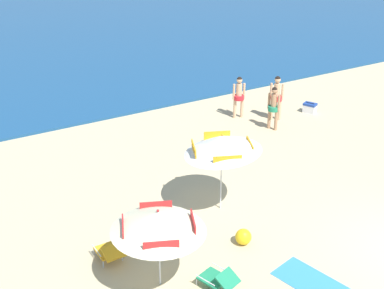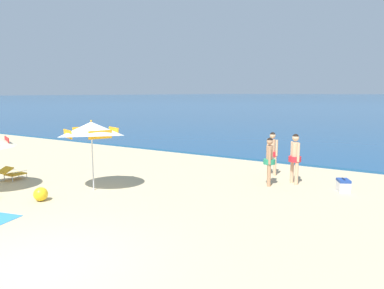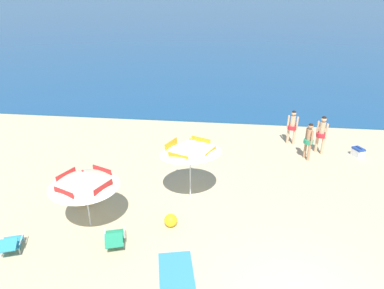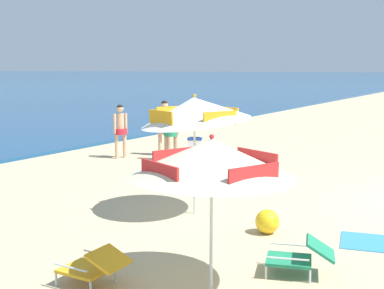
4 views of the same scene
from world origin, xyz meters
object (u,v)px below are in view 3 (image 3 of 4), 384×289
Objects in this scene: lounge_chair_beside_umbrella at (87,193)px; person_standing_beside at (309,139)px; cooler_box at (358,152)px; beach_towel at (177,277)px; person_standing_near_shore at (292,125)px; beach_umbrella_striped_main at (84,179)px; lounge_chair_under_umbrella at (114,238)px; beach_ball at (171,220)px; beach_umbrella_striped_second at (190,146)px; person_wading_in at (322,132)px; lounge_chair_facing_sea at (10,244)px.

person_standing_beside is (8.21, 4.25, 0.68)m from lounge_chair_beside_umbrella.
beach_towel is at bearing -131.02° from cooler_box.
person_standing_near_shore is at bearing 36.91° from lounge_chair_beside_umbrella.
beach_umbrella_striped_main reaches higher than lounge_chair_beside_umbrella.
beach_umbrella_striped_main reaches higher than person_standing_near_shore.
person_standing_near_shore is (6.03, 7.95, 0.70)m from lounge_chair_under_umbrella.
person_standing_near_shore is at bearing 56.25° from beach_ball.
person_standing_beside is at bearing 46.39° from beach_ball.
beach_umbrella_striped_main is 2.06m from lounge_chair_beside_umbrella.
person_standing_near_shore is at bearing 52.82° from lounge_chair_under_umbrella.
beach_ball is (-0.40, -1.68, -1.80)m from beach_umbrella_striped_second.
cooler_box is at bearing 38.15° from lounge_chair_under_umbrella.
beach_towel is (3.01, -1.74, -1.69)m from beach_umbrella_striped_main.
beach_ball is at bearing -123.75° from person_standing_near_shore.
person_standing_beside is 0.94× the size of person_wading_in.
person_wading_in is (8.88, 4.93, 0.74)m from lounge_chair_beside_umbrella.
person_standing_near_shore reaches higher than lounge_chair_beside_umbrella.
beach_umbrella_striped_second is at bearing 9.98° from lounge_chair_beside_umbrella.
beach_umbrella_striped_main is 3.87m from beach_towel.
beach_umbrella_striped_main reaches higher than cooler_box.
beach_umbrella_striped_second is 3.32× the size of lounge_chair_beside_umbrella.
beach_umbrella_striped_second is 4.22m from beach_towel.
beach_umbrella_striped_main is at bearing -143.42° from person_standing_beside.
person_standing_beside is at bearing 36.58° from beach_umbrella_striped_main.
lounge_chair_under_umbrella is 1.03× the size of lounge_chair_facing_sea.
person_standing_beside is 4.02× the size of beach_ball.
lounge_chair_under_umbrella is (-1.84, -2.76, -1.73)m from beach_umbrella_striped_second.
person_standing_beside is 7.36m from beach_ball.
person_standing_near_shore is at bearing 141.93° from person_wading_in.
cooler_box is (8.81, 6.92, -0.07)m from lounge_chair_under_umbrella.
lounge_chair_beside_umbrella is at bearing -143.09° from person_standing_near_shore.
person_standing_near_shore is (8.84, 8.56, 0.69)m from lounge_chair_facing_sea.
beach_umbrella_striped_second reaches higher than beach_towel.
person_standing_beside is (0.46, -1.57, -0.01)m from person_standing_near_shore.
person_wading_in is 2.95× the size of cooler_box.
beach_ball is at bearing 36.88° from lounge_chair_under_umbrella.
beach_umbrella_striped_second is 5.99m from lounge_chair_facing_sea.
beach_umbrella_striped_second reaches higher than person_standing_near_shore.
beach_towel is (-4.54, -7.34, -0.95)m from person_standing_beside.
beach_ball is 0.23× the size of beach_towel.
person_standing_near_shore is 2.79× the size of cooler_box.
beach_umbrella_striped_main reaches higher than lounge_chair_under_umbrella.
lounge_chair_facing_sea is 11.65m from person_standing_beside.
beach_umbrella_striped_main is 9.43m from person_standing_beside.
person_standing_near_shore is 0.93× the size of beach_towel.
beach_umbrella_striped_second is at bearing 34.29° from beach_umbrella_striped_main.
beach_umbrella_striped_second is at bearing 35.91° from lounge_chair_facing_sea.
lounge_chair_under_umbrella is at bearing 153.98° from beach_towel.
lounge_chair_facing_sea is (-1.75, -1.39, -1.41)m from beach_umbrella_striped_main.
lounge_chair_beside_umbrella reaches higher than beach_towel.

